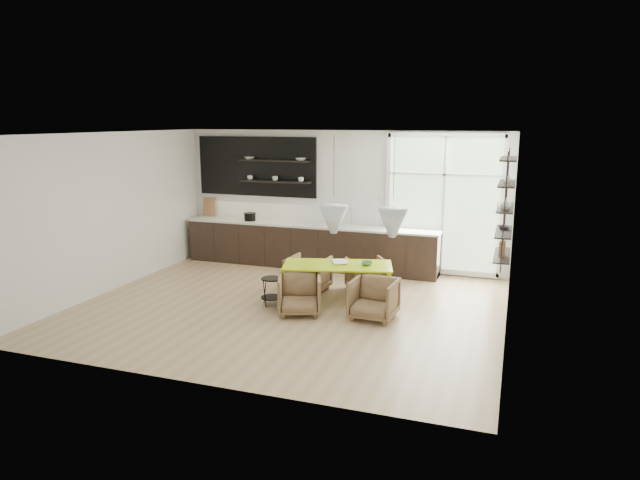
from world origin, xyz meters
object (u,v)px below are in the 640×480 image
at_px(dining_table, 338,267).
at_px(armchair_front_right, 374,299).
at_px(armchair_back_left, 308,274).
at_px(wire_stool, 272,287).
at_px(armchair_back_right, 367,275).
at_px(armchair_front_left, 300,295).

xyz_separation_m(dining_table, armchair_front_right, (0.79, -0.60, -0.31)).
bearing_deg(dining_table, armchair_back_left, 133.58).
distance_m(armchair_back_left, wire_stool, 0.98).
height_order(armchair_back_right, armchair_front_left, armchair_front_left).
height_order(armchair_back_left, armchair_back_right, armchair_back_left).
bearing_deg(wire_stool, armchair_back_right, 42.97).
height_order(armchair_back_right, armchair_front_right, armchair_front_right).
height_order(armchair_front_left, armchair_front_right, armchair_front_right).
xyz_separation_m(armchair_front_right, wire_stool, (-1.82, 0.10, -0.02)).
xyz_separation_m(dining_table, armchair_back_right, (0.33, 0.76, -0.32)).
bearing_deg(armchair_front_right, armchair_back_left, 149.23).
xyz_separation_m(armchair_front_left, armchair_front_right, (1.20, 0.16, 0.00)).
xyz_separation_m(armchair_back_left, wire_stool, (-0.32, -0.93, -0.03)).
relative_size(dining_table, armchair_front_left, 2.84).
xyz_separation_m(armchair_back_left, armchair_front_left, (0.29, -1.19, -0.01)).
xyz_separation_m(armchair_back_left, armchair_front_right, (1.49, -1.03, -0.01)).
relative_size(armchair_front_right, wire_stool, 1.50).
bearing_deg(wire_stool, dining_table, 25.96).
bearing_deg(armchair_back_right, armchair_front_right, 77.61).
bearing_deg(armchair_back_right, armchair_front_left, 32.75).
bearing_deg(wire_stool, armchair_front_right, -3.22).
bearing_deg(dining_table, wire_stool, -168.87).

